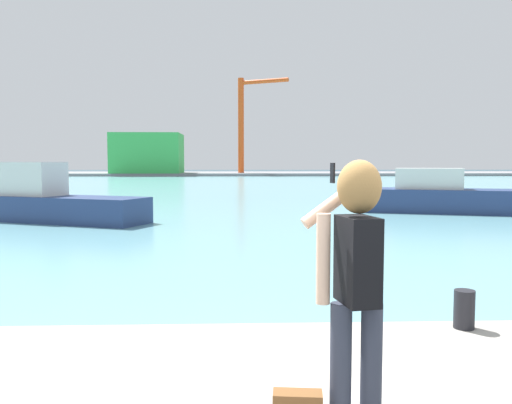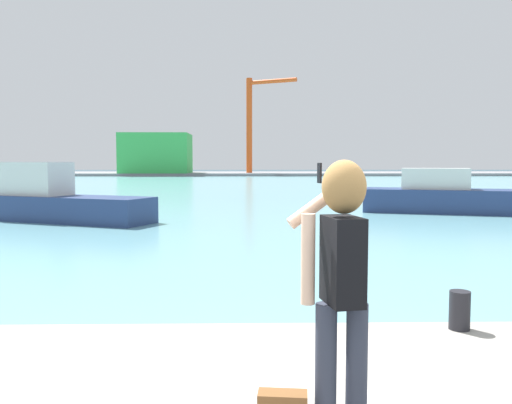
% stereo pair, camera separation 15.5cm
% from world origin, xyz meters
% --- Properties ---
extents(ground_plane, '(220.00, 220.00, 0.00)m').
position_xyz_m(ground_plane, '(0.00, 50.00, 0.00)').
color(ground_plane, '#334751').
extents(harbor_water, '(140.00, 100.00, 0.02)m').
position_xyz_m(harbor_water, '(0.00, 52.00, 0.01)').
color(harbor_water, '#6BA8B2').
rests_on(harbor_water, ground_plane).
extents(far_shore_dock, '(140.00, 20.00, 0.48)m').
position_xyz_m(far_shore_dock, '(0.00, 92.00, 0.24)').
color(far_shore_dock, gray).
rests_on(far_shore_dock, ground_plane).
extents(person_photographer, '(0.53, 0.55, 1.74)m').
position_xyz_m(person_photographer, '(0.08, -0.24, 1.59)').
color(person_photographer, '#2D3342').
rests_on(person_photographer, quay_promenade).
extents(harbor_bollard, '(0.21, 0.21, 0.40)m').
position_xyz_m(harbor_bollard, '(1.69, 1.75, 0.73)').
color(harbor_bollard, black).
rests_on(harbor_bollard, quay_promenade).
extents(boat_moored, '(8.18, 4.95, 2.24)m').
position_xyz_m(boat_moored, '(-8.08, 16.78, 0.79)').
color(boat_moored, navy).
rests_on(boat_moored, harbor_water).
extents(boat_moored_2, '(8.44, 4.65, 1.97)m').
position_xyz_m(boat_moored_2, '(8.74, 19.58, 0.73)').
color(boat_moored_2, navy).
rests_on(boat_moored_2, harbor_water).
extents(warehouse_left, '(11.34, 9.05, 6.62)m').
position_xyz_m(warehouse_left, '(-15.63, 86.49, 3.79)').
color(warehouse_left, green).
rests_on(warehouse_left, far_shore_dock).
extents(port_crane, '(8.32, 4.66, 16.03)m').
position_xyz_m(port_crane, '(0.93, 86.58, 10.00)').
color(port_crane, '#D84C19').
rests_on(port_crane, far_shore_dock).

